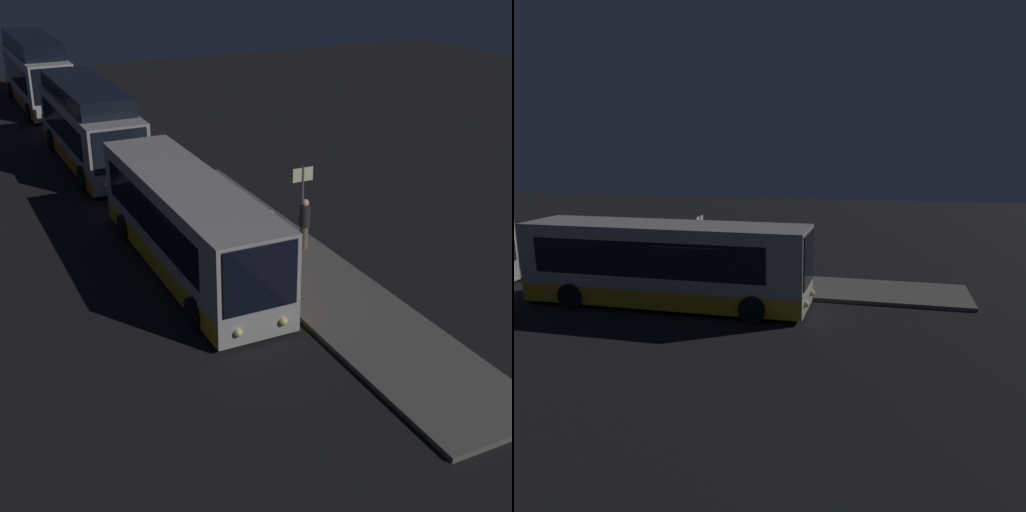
# 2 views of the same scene
# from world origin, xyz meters

# --- Properties ---
(ground) EXTENTS (80.00, 80.00, 0.00)m
(ground) POSITION_xyz_m (0.00, 0.00, 0.00)
(ground) COLOR black
(platform) EXTENTS (20.00, 3.21, 0.15)m
(platform) POSITION_xyz_m (0.00, 3.20, 0.07)
(platform) COLOR #605B56
(platform) RESTS_ON ground
(bus_lead) EXTENTS (10.79, 2.73, 3.07)m
(bus_lead) POSITION_xyz_m (-1.29, 0.00, 1.52)
(bus_lead) COLOR #B2ADA8
(bus_lead) RESTS_ON ground
(bus_second) EXTENTS (10.25, 2.89, 3.75)m
(bus_second) POSITION_xyz_m (-13.89, 0.00, 1.70)
(bus_second) COLOR #B2ADA8
(bus_second) RESTS_ON ground
(bus_third) EXTENTS (10.26, 2.79, 4.20)m
(bus_third) POSITION_xyz_m (-27.23, 0.00, 1.89)
(bus_third) COLOR silver
(bus_third) RESTS_ON ground
(passenger_boarding) EXTENTS (0.66, 0.70, 1.68)m
(passenger_boarding) POSITION_xyz_m (0.71, 2.61, 1.04)
(passenger_boarding) COLOR gray
(passenger_boarding) RESTS_ON platform
(passenger_waiting) EXTENTS (0.58, 0.42, 1.70)m
(passenger_waiting) POSITION_xyz_m (-0.56, 2.64, 1.07)
(passenger_waiting) COLOR silver
(passenger_waiting) RESTS_ON platform
(passenger_with_bags) EXTENTS (0.63, 0.48, 1.79)m
(passenger_with_bags) POSITION_xyz_m (-0.76, 4.06, 1.12)
(passenger_with_bags) COLOR #6B604C
(passenger_with_bags) RESTS_ON platform
(suitcase) EXTENTS (0.36, 0.25, 0.96)m
(suitcase) POSITION_xyz_m (-0.76, 2.13, 0.51)
(suitcase) COLOR beige
(suitcase) RESTS_ON platform
(sign_post) EXTENTS (0.10, 0.78, 2.64)m
(sign_post) POSITION_xyz_m (-1.60, 4.42, 1.85)
(sign_post) COLOR #4C4C51
(sign_post) RESTS_ON platform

